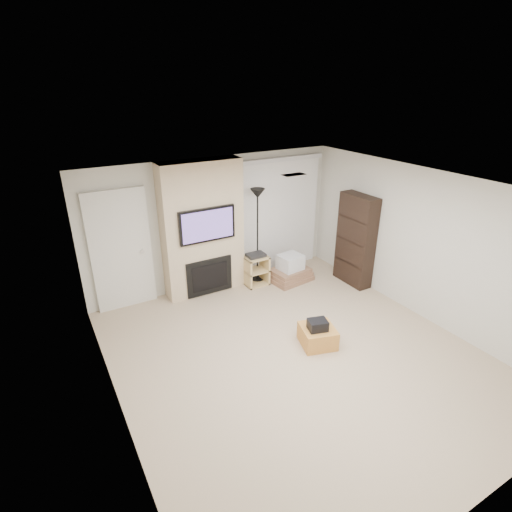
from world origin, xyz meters
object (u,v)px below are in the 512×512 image
floor_lamp (258,210)px  bookshelf (356,240)px  ottoman (318,336)px  av_stand (256,268)px  box_stack (290,271)px

floor_lamp → bookshelf: 2.00m
ottoman → bookshelf: size_ratio=0.28×
floor_lamp → av_stand: size_ratio=2.88×
floor_lamp → av_stand: (-0.11, -0.13, -1.15)m
av_stand → bookshelf: 2.02m
floor_lamp → av_stand: floor_lamp is taller
box_stack → bookshelf: bookshelf is taller
floor_lamp → box_stack: (0.57, -0.33, -1.29)m
box_stack → floor_lamp: bearing=150.0°
floor_lamp → av_stand: 1.16m
floor_lamp → box_stack: floor_lamp is taller
box_stack → bookshelf: bearing=-33.2°
box_stack → ottoman: bearing=-113.3°
ottoman → bookshelf: 2.44m
bookshelf → box_stack: bearing=146.8°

